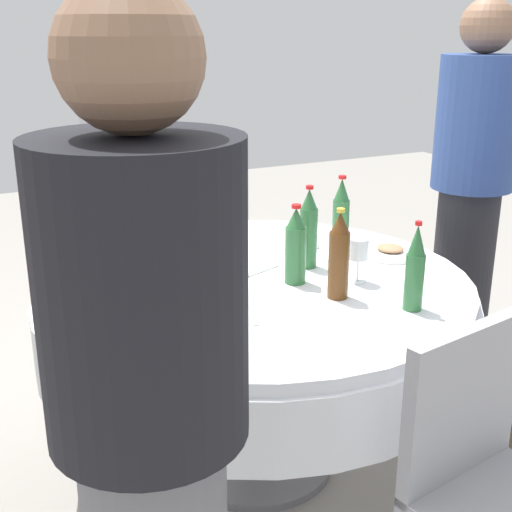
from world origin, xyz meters
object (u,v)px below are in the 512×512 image
(plate_front, at_px, (201,289))
(person_east, at_px, (470,193))
(bottle_green_north, at_px, (95,256))
(wine_glass_mid, at_px, (137,295))
(dining_table, at_px, (256,317))
(bottle_green_left, at_px, (415,270))
(chair_north, at_px, (491,475))
(bottle_green_east, at_px, (341,212))
(plate_rear, at_px, (209,252))
(bottle_green_inner, at_px, (296,247))
(wine_glass_far, at_px, (359,251))
(bottle_brown_mid, at_px, (339,257))
(bottle_green_far, at_px, (309,230))
(person_inner, at_px, (152,449))
(wine_glass_north, at_px, (207,208))
(plate_south, at_px, (390,252))

(plate_front, distance_m, person_east, 1.36)
(bottle_green_north, distance_m, wine_glass_mid, 0.30)
(dining_table, distance_m, bottle_green_left, 0.61)
(dining_table, relative_size, chair_north, 1.70)
(dining_table, height_order, bottle_green_east, bottle_green_east)
(dining_table, distance_m, plate_rear, 0.34)
(chair_north, bearing_deg, bottle_green_inner, -95.28)
(wine_glass_far, height_order, person_east, person_east)
(wine_glass_mid, bearing_deg, bottle_green_inner, -76.19)
(bottle_green_inner, xyz_separation_m, plate_rear, (0.39, 0.14, -0.11))
(bottle_brown_mid, relative_size, wine_glass_far, 1.92)
(bottle_green_east, bearing_deg, plate_rear, 79.78)
(bottle_green_east, bearing_deg, person_east, -91.28)
(bottle_green_far, bearing_deg, person_east, -79.36)
(bottle_green_east, bearing_deg, bottle_brown_mid, 145.65)
(wine_glass_mid, height_order, person_inner, person_inner)
(bottle_green_east, distance_m, wine_glass_mid, 1.05)
(plate_front, bearing_deg, bottle_green_left, -128.99)
(wine_glass_north, height_order, person_east, person_east)
(bottle_green_north, relative_size, plate_south, 1.30)
(bottle_green_inner, height_order, bottle_brown_mid, bottle_brown_mid)
(bottle_green_left, bearing_deg, plate_rear, 24.59)
(bottle_green_far, relative_size, person_east, 0.18)
(bottle_green_left, distance_m, bottle_green_east, 0.68)
(person_inner, bearing_deg, bottle_green_east, -99.41)
(bottle_brown_mid, height_order, person_east, person_east)
(plate_rear, height_order, chair_north, chair_north)
(bottle_green_north, bearing_deg, wine_glass_far, -106.51)
(dining_table, height_order, wine_glass_far, wine_glass_far)
(dining_table, relative_size, plate_rear, 6.56)
(wine_glass_far, xyz_separation_m, plate_front, (0.15, 0.50, -0.09))
(chair_north, bearing_deg, plate_front, -77.07)
(bottle_green_left, relative_size, wine_glass_north, 1.83)
(plate_south, bearing_deg, bottle_green_left, 149.76)
(bottle_green_far, bearing_deg, wine_glass_mid, 110.23)
(wine_glass_north, xyz_separation_m, person_inner, (-1.48, 0.73, -0.00))
(bottle_green_inner, bearing_deg, person_east, -74.46)
(bottle_green_east, bearing_deg, plate_south, -158.39)
(bottle_green_north, relative_size, wine_glass_far, 2.01)
(wine_glass_mid, distance_m, plate_front, 0.35)
(plate_south, bearing_deg, bottle_green_east, 21.61)
(dining_table, height_order, bottle_brown_mid, bottle_brown_mid)
(bottle_brown_mid, bearing_deg, dining_table, 28.67)
(bottle_green_east, bearing_deg, plate_front, 109.20)
(bottle_brown_mid, height_order, plate_front, bottle_brown_mid)
(plate_front, distance_m, plate_south, 0.77)
(bottle_brown_mid, relative_size, bottle_green_north, 0.95)
(bottle_green_far, bearing_deg, plate_rear, 42.97)
(bottle_green_east, height_order, plate_south, bottle_green_east)
(bottle_green_far, relative_size, plate_front, 1.46)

